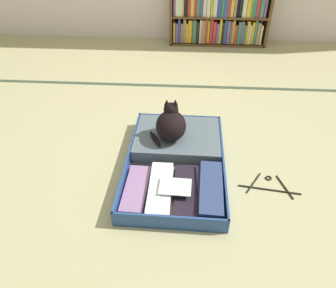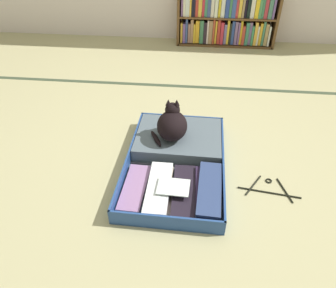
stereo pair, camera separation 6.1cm
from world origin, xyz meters
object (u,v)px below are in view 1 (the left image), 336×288
at_px(black_cat, 171,124).
at_px(clothes_hanger, 269,186).
at_px(bookshelf, 218,17).
at_px(open_suitcase, 177,157).

bearing_deg(black_cat, clothes_hanger, -28.33).
bearing_deg(black_cat, bookshelf, 78.20).
bearing_deg(bookshelf, clothes_hanger, -85.52).
bearing_deg(clothes_hanger, bookshelf, 94.48).
height_order(bookshelf, black_cat, bookshelf).
relative_size(open_suitcase, clothes_hanger, 2.67).
height_order(bookshelf, clothes_hanger, bookshelf).
bearing_deg(bookshelf, black_cat, -101.80).
distance_m(open_suitcase, black_cat, 0.22).
height_order(bookshelf, open_suitcase, bookshelf).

